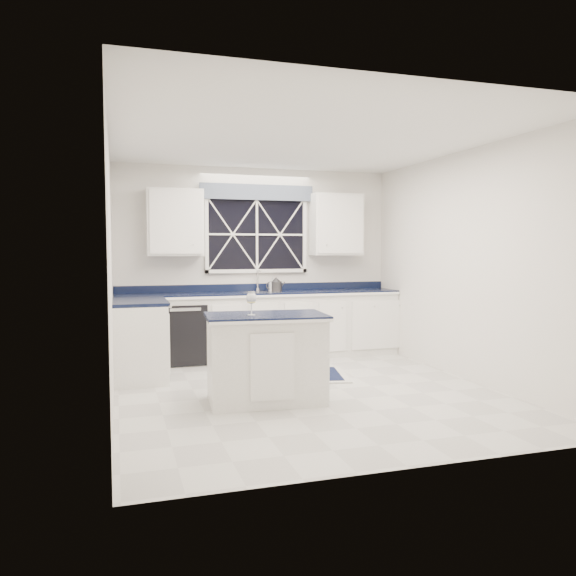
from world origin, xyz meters
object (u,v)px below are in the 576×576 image
object	(u,v)px
island	(266,358)
soap_bottle	(273,284)
faucet	(258,280)
dishwasher	(183,333)
kettle	(276,285)
wine_glass	(251,299)

from	to	relation	value
island	soap_bottle	distance (m)	2.50
faucet	soap_bottle	xyz separation A→B (m)	(0.19, -0.08, -0.06)
dishwasher	kettle	xyz separation A→B (m)	(1.34, 0.10, 0.62)
faucet	island	size ratio (longest dim) A/B	0.24
kettle	soap_bottle	bearing A→B (deg)	168.07
faucet	wine_glass	xyz separation A→B (m)	(-0.68, -2.45, -0.05)
island	dishwasher	bearing A→B (deg)	109.40
dishwasher	island	bearing A→B (deg)	-75.36
dishwasher	kettle	bearing A→B (deg)	4.07
kettle	wine_glass	xyz separation A→B (m)	(-0.92, -2.35, 0.02)
dishwasher	kettle	distance (m)	1.48
faucet	island	world-z (taller)	faucet
faucet	wine_glass	world-z (taller)	faucet
dishwasher	soap_bottle	distance (m)	1.44
island	kettle	size ratio (longest dim) A/B	4.48
dishwasher	faucet	xyz separation A→B (m)	(1.10, 0.19, 0.69)
kettle	faucet	bearing A→B (deg)	163.35
kettle	island	bearing A→B (deg)	-102.28
faucet	wine_glass	bearing A→B (deg)	-105.52
island	soap_bottle	xyz separation A→B (m)	(0.71, 2.33, 0.59)
kettle	wine_glass	world-z (taller)	kettle
dishwasher	faucet	distance (m)	1.31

